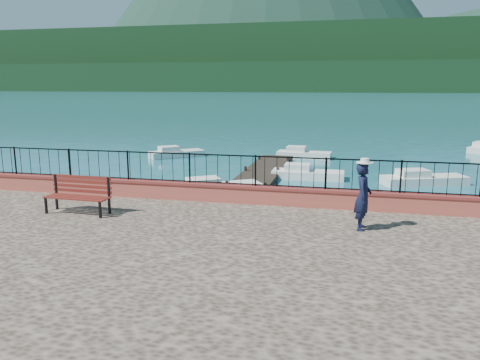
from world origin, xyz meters
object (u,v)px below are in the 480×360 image
at_px(person, 363,196).
at_px(boat_4, 304,152).
at_px(boat_1, 308,171).
at_px(boat_3, 177,151).
at_px(park_bench, 78,203).
at_px(boat_0, 216,185).
at_px(boat_2, 424,177).

height_order(person, boat_4, person).
distance_m(boat_1, boat_3, 11.02).
bearing_deg(person, park_bench, 97.77).
distance_m(boat_0, boat_3, 11.53).
height_order(boat_2, boat_3, same).
bearing_deg(boat_1, boat_0, -130.68).
height_order(park_bench, boat_2, park_bench).
height_order(boat_1, boat_3, same).
bearing_deg(boat_2, boat_4, 111.64).
bearing_deg(boat_1, boat_3, 149.52).
bearing_deg(boat_2, boat_0, -176.84).
bearing_deg(boat_3, boat_2, -60.32).
xyz_separation_m(boat_0, boat_2, (9.64, 4.32, 0.00)).
bearing_deg(boat_0, boat_1, 17.09).
xyz_separation_m(boat_2, boat_3, (-15.36, 5.69, 0.00)).
distance_m(boat_0, boat_4, 11.99).
height_order(park_bench, person, person).
bearing_deg(person, boat_0, 43.94).
relative_size(person, boat_2, 0.42).
relative_size(park_bench, boat_3, 0.53).
bearing_deg(boat_2, person, -126.36).
bearing_deg(boat_3, person, -96.29).
bearing_deg(person, boat_3, 39.43).
bearing_deg(park_bench, boat_3, 104.06).
distance_m(person, boat_4, 19.94).
height_order(boat_1, boat_4, same).
xyz_separation_m(park_bench, boat_3, (-3.83, 18.26, -1.12)).
bearing_deg(park_bench, boat_2, 49.68).
height_order(boat_0, boat_3, same).
xyz_separation_m(person, boat_1, (-2.46, 12.43, -1.69)).
distance_m(person, boat_3, 21.66).
relative_size(boat_0, boat_3, 1.12).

